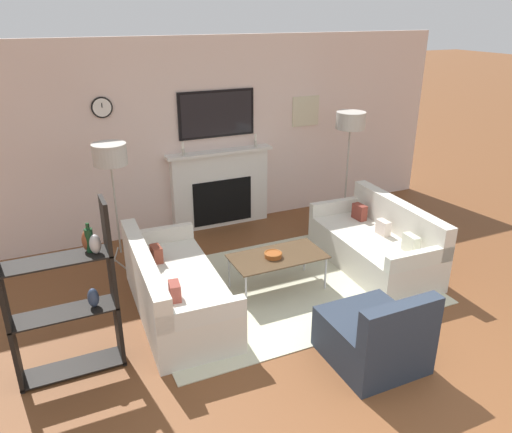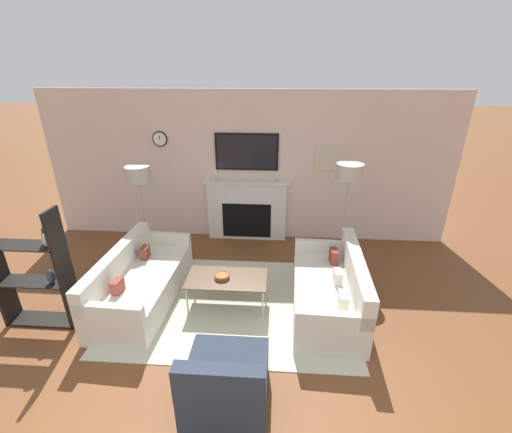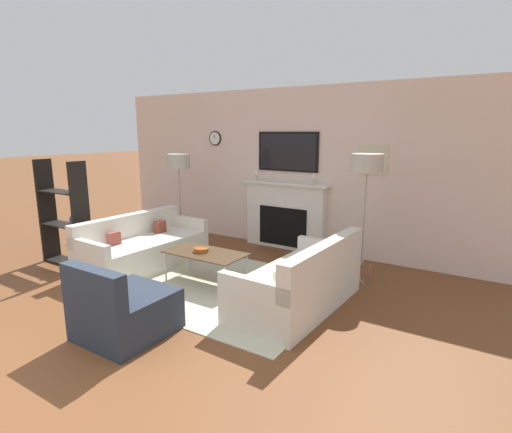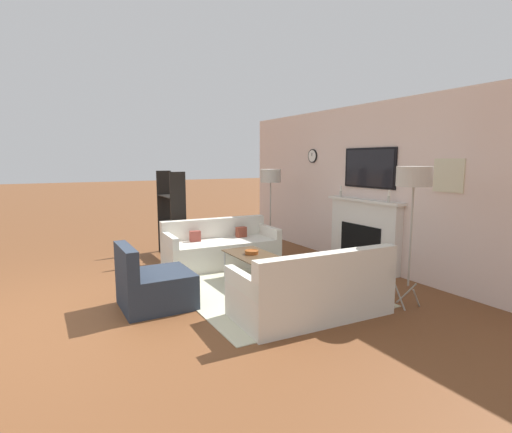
{
  "view_description": "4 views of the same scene",
  "coord_description": "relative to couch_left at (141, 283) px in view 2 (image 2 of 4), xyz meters",
  "views": [
    {
      "loc": [
        -2.4,
        -1.84,
        3.01
      ],
      "look_at": [
        -0.12,
        3.15,
        0.72
      ],
      "focal_mm": 35.0,
      "sensor_mm": 36.0,
      "label": 1
    },
    {
      "loc": [
        0.58,
        -1.19,
        3.03
      ],
      "look_at": [
        0.26,
        3.32,
        1.04
      ],
      "focal_mm": 24.0,
      "sensor_mm": 36.0,
      "label": 2
    },
    {
      "loc": [
        3.18,
        -1.25,
        1.99
      ],
      "look_at": [
        0.3,
        3.28,
        0.84
      ],
      "focal_mm": 28.0,
      "sensor_mm": 36.0,
      "label": 3
    },
    {
      "loc": [
        4.84,
        -0.05,
        1.79
      ],
      "look_at": [
        -0.29,
        2.79,
        0.95
      ],
      "focal_mm": 28.0,
      "sensor_mm": 36.0,
      "label": 4
    }
  ],
  "objects": [
    {
      "name": "coffee_table",
      "position": [
        1.21,
        -0.01,
        0.12
      ],
      "size": [
        1.08,
        0.56,
        0.43
      ],
      "color": "#4C3823",
      "rests_on": "ground_plane"
    },
    {
      "name": "shelf_unit",
      "position": [
        -1.06,
        -0.52,
        0.5
      ],
      "size": [
        0.9,
        0.28,
        1.58
      ],
      "color": "black",
      "rests_on": "ground_plane"
    },
    {
      "name": "couch_left",
      "position": [
        0.0,
        0.0,
        0.0
      ],
      "size": [
        0.91,
        1.93,
        0.77
      ],
      "color": "silver",
      "rests_on": "ground_plane"
    },
    {
      "name": "floor_lamp_left",
      "position": [
        -0.33,
        1.19,
        1.19
      ],
      "size": [
        0.39,
        0.39,
        1.62
      ],
      "color": "#9E998E",
      "rests_on": "ground_plane"
    },
    {
      "name": "couch_right",
      "position": [
        2.6,
        -0.0,
        0.01
      ],
      "size": [
        0.92,
        1.82,
        0.81
      ],
      "color": "silver",
      "rests_on": "ground_plane"
    },
    {
      "name": "fireplace_wall",
      "position": [
        1.3,
        2.12,
        0.95
      ],
      "size": [
        7.33,
        0.28,
        2.7
      ],
      "color": "beige",
      "rests_on": "ground_plane"
    },
    {
      "name": "decorative_bowl",
      "position": [
        1.15,
        -0.02,
        0.18
      ],
      "size": [
        0.2,
        0.2,
        0.06
      ],
      "color": "#9A4A1C",
      "rests_on": "coffee_table"
    },
    {
      "name": "floor_lamp_right",
      "position": [
        2.93,
        1.19,
        1.29
      ],
      "size": [
        0.41,
        0.41,
        1.72
      ],
      "color": "#9E998E",
      "rests_on": "ground_plane"
    },
    {
      "name": "area_rug",
      "position": [
        1.3,
        -0.0,
        -0.27
      ],
      "size": [
        3.21,
        2.25,
        0.01
      ],
      "color": "beige",
      "rests_on": "ground_plane"
    },
    {
      "name": "armchair",
      "position": [
        1.43,
        -1.53,
        -0.01
      ],
      "size": [
        0.78,
        0.84,
        0.79
      ],
      "color": "#28313F",
      "rests_on": "ground_plane"
    }
  ]
}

